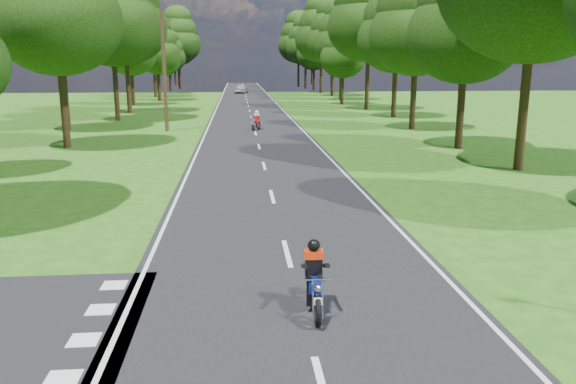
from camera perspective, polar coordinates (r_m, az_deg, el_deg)
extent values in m
plane|color=#245112|center=(11.99, 0.75, -9.47)|extent=(160.00, 160.00, 0.00)
cube|color=black|center=(61.20, -4.05, 8.69)|extent=(7.00, 140.00, 0.02)
cube|color=silver|center=(13.84, -0.09, -6.23)|extent=(0.12, 2.00, 0.01)
cube|color=silver|center=(19.59, -1.62, -0.45)|extent=(0.12, 2.00, 0.01)
cube|color=silver|center=(25.45, -2.44, 2.68)|extent=(0.12, 2.00, 0.01)
cube|color=silver|center=(31.37, -2.96, 4.64)|extent=(0.12, 2.00, 0.01)
cube|color=silver|center=(37.31, -3.32, 5.97)|extent=(0.12, 2.00, 0.01)
cube|color=silver|center=(43.27, -3.58, 6.94)|extent=(0.12, 2.00, 0.01)
cube|color=silver|center=(49.24, -3.77, 7.67)|extent=(0.12, 2.00, 0.01)
cube|color=silver|center=(55.22, -3.93, 8.24)|extent=(0.12, 2.00, 0.01)
cube|color=silver|center=(61.20, -4.05, 8.71)|extent=(0.12, 2.00, 0.01)
cube|color=silver|center=(67.18, -4.15, 9.09)|extent=(0.12, 2.00, 0.01)
cube|color=silver|center=(73.17, -4.24, 9.40)|extent=(0.12, 2.00, 0.01)
cube|color=silver|center=(79.16, -4.31, 9.67)|extent=(0.12, 2.00, 0.01)
cube|color=silver|center=(85.15, -4.37, 9.90)|extent=(0.12, 2.00, 0.01)
cube|color=silver|center=(91.14, -4.43, 10.11)|extent=(0.12, 2.00, 0.01)
cube|color=silver|center=(97.13, -4.48, 10.28)|extent=(0.12, 2.00, 0.01)
cube|color=silver|center=(103.12, -4.52, 10.44)|extent=(0.12, 2.00, 0.01)
cube|color=silver|center=(109.12, -4.56, 10.58)|extent=(0.12, 2.00, 0.01)
cube|color=silver|center=(115.11, -4.59, 10.70)|extent=(0.12, 2.00, 0.01)
cube|color=silver|center=(121.11, -4.62, 10.81)|extent=(0.12, 2.00, 0.01)
cube|color=silver|center=(127.10, -4.65, 10.91)|extent=(0.12, 2.00, 0.01)
cube|color=silver|center=(61.23, -7.17, 8.64)|extent=(0.10, 140.00, 0.01)
cube|color=silver|center=(61.35, -0.93, 8.75)|extent=(0.10, 140.00, 0.01)
cube|color=silver|center=(9.35, -21.94, -17.20)|extent=(0.50, 0.50, 0.01)
cube|color=silver|center=(10.36, -20.02, -13.94)|extent=(0.50, 0.50, 0.01)
cube|color=silver|center=(11.41, -18.49, -11.25)|extent=(0.50, 0.50, 0.01)
cube|color=silver|center=(12.49, -17.24, -9.02)|extent=(0.50, 0.50, 0.01)
cylinder|color=black|center=(33.25, -21.75, 7.57)|extent=(0.40, 0.40, 3.91)
ellipsoid|color=black|center=(33.22, -22.47, 15.85)|extent=(6.85, 6.85, 5.82)
cylinder|color=black|center=(41.98, -21.64, 8.44)|extent=(0.40, 0.40, 3.79)
ellipsoid|color=black|center=(41.94, -22.19, 14.80)|extent=(6.64, 6.64, 5.64)
ellipsoid|color=black|center=(42.07, -22.41, 17.30)|extent=(5.69, 5.69, 4.84)
cylinder|color=black|center=(47.67, -17.04, 9.54)|extent=(0.40, 0.40, 4.32)
ellipsoid|color=black|center=(47.70, -17.48, 15.91)|extent=(7.56, 7.56, 6.42)
cylinder|color=black|center=(55.10, -15.91, 10.05)|extent=(0.40, 0.40, 4.40)
ellipsoid|color=black|center=(55.14, -16.27, 15.67)|extent=(7.71, 7.71, 6.55)
ellipsoid|color=black|center=(55.30, -16.42, 17.89)|extent=(6.60, 6.60, 5.61)
cylinder|color=black|center=(64.89, -15.50, 9.91)|extent=(0.40, 0.40, 3.20)
ellipsoid|color=black|center=(64.83, -15.71, 13.39)|extent=(5.60, 5.60, 4.76)
ellipsoid|color=black|center=(64.87, -15.80, 14.76)|extent=(4.80, 4.80, 4.08)
ellipsoid|color=black|center=(64.95, -15.89, 16.14)|extent=(3.60, 3.60, 3.06)
cylinder|color=black|center=(71.88, -12.98, 10.32)|extent=(0.40, 0.40, 3.22)
ellipsoid|color=black|center=(71.82, -13.14, 13.47)|extent=(5.64, 5.64, 4.79)
ellipsoid|color=black|center=(71.86, -13.21, 14.72)|extent=(4.83, 4.83, 4.11)
ellipsoid|color=black|center=(71.94, -13.27, 15.97)|extent=(3.62, 3.62, 3.08)
cylinder|color=black|center=(79.77, -13.35, 10.67)|extent=(0.40, 0.40, 3.61)
ellipsoid|color=black|center=(79.73, -13.52, 13.86)|extent=(6.31, 6.31, 5.37)
ellipsoid|color=black|center=(79.79, -13.59, 15.12)|extent=(5.41, 5.41, 4.60)
ellipsoid|color=black|center=(79.89, -13.66, 16.38)|extent=(4.06, 4.06, 3.45)
cylinder|color=black|center=(87.49, -12.38, 10.59)|extent=(0.40, 0.40, 2.67)
ellipsoid|color=black|center=(87.43, -12.49, 12.74)|extent=(4.67, 4.67, 3.97)
ellipsoid|color=black|center=(87.44, -12.53, 13.59)|extent=(4.00, 4.00, 3.40)
ellipsoid|color=black|center=(87.47, -12.58, 14.44)|extent=(3.00, 3.00, 2.55)
cylinder|color=black|center=(96.60, -11.86, 10.94)|extent=(0.40, 0.40, 3.09)
ellipsoid|color=black|center=(96.55, -11.97, 13.19)|extent=(5.40, 5.40, 4.59)
ellipsoid|color=black|center=(96.58, -12.01, 14.08)|extent=(4.63, 4.63, 3.93)
ellipsoid|color=black|center=(96.62, -12.05, 14.97)|extent=(3.47, 3.47, 2.95)
cylinder|color=black|center=(102.95, -10.93, 11.48)|extent=(0.40, 0.40, 4.48)
ellipsoid|color=black|center=(102.98, -11.06, 14.54)|extent=(7.84, 7.84, 6.66)
ellipsoid|color=black|center=(103.07, -11.12, 15.76)|extent=(6.72, 6.72, 5.71)
ellipsoid|color=black|center=(103.20, -11.17, 16.96)|extent=(5.04, 5.04, 4.28)
cylinder|color=black|center=(111.99, -11.01, 11.48)|extent=(0.40, 0.40, 4.09)
ellipsoid|color=black|center=(111.99, -11.13, 14.06)|extent=(7.16, 7.16, 6.09)
ellipsoid|color=black|center=(112.05, -11.17, 15.08)|extent=(6.14, 6.14, 5.22)
ellipsoid|color=black|center=(112.15, -11.22, 16.09)|extent=(4.61, 4.61, 3.92)
cylinder|color=black|center=(26.33, 22.73, 6.99)|extent=(0.40, 0.40, 4.56)
cylinder|color=black|center=(32.19, 17.09, 7.39)|extent=(0.40, 0.40, 3.49)
ellipsoid|color=black|center=(32.10, 17.62, 15.04)|extent=(6.12, 6.12, 5.20)
ellipsoid|color=black|center=(32.22, 17.83, 18.06)|extent=(5.24, 5.24, 4.46)
cylinder|color=black|center=(40.57, 12.58, 8.83)|extent=(0.40, 0.40, 3.69)
ellipsoid|color=black|center=(40.52, 12.91, 15.25)|extent=(6.46, 6.46, 5.49)
ellipsoid|color=black|center=(40.64, 13.04, 17.79)|extent=(5.54, 5.54, 4.71)
cylinder|color=black|center=(49.34, 10.73, 9.64)|extent=(0.40, 0.40, 3.74)
ellipsoid|color=black|center=(49.30, 10.96, 14.99)|extent=(6.55, 6.55, 5.57)
ellipsoid|color=black|center=(49.40, 11.05, 17.10)|extent=(5.62, 5.62, 4.77)
cylinder|color=black|center=(57.24, 8.04, 10.62)|extent=(0.40, 0.40, 4.64)
ellipsoid|color=black|center=(57.30, 8.22, 16.34)|extent=(8.12, 8.12, 6.91)
ellipsoid|color=black|center=(57.48, 8.30, 18.59)|extent=(6.96, 6.96, 5.92)
cylinder|color=black|center=(64.09, 5.52, 10.15)|extent=(0.40, 0.40, 2.91)
ellipsoid|color=black|center=(64.01, 5.59, 13.35)|extent=(5.09, 5.09, 4.33)
ellipsoid|color=black|center=(64.04, 5.62, 14.62)|extent=(4.36, 4.36, 3.71)
ellipsoid|color=black|center=(64.10, 5.65, 15.89)|extent=(3.27, 3.27, 2.78)
cylinder|color=black|center=(71.64, 5.40, 10.84)|extent=(0.40, 0.40, 3.88)
ellipsoid|color=black|center=(71.62, 5.48, 14.66)|extent=(6.78, 6.78, 5.77)
ellipsoid|color=black|center=(71.70, 5.51, 16.17)|extent=(5.81, 5.81, 4.94)
ellipsoid|color=black|center=(71.83, 5.55, 17.67)|extent=(4.36, 4.36, 3.71)
cylinder|color=black|center=(80.03, 4.52, 11.19)|extent=(0.40, 0.40, 4.18)
ellipsoid|color=black|center=(80.03, 4.59, 14.87)|extent=(7.31, 7.31, 6.21)
ellipsoid|color=black|center=(80.13, 4.62, 16.32)|extent=(6.27, 6.27, 5.33)
ellipsoid|color=black|center=(80.27, 4.65, 17.78)|extent=(4.70, 4.70, 4.00)
cylinder|color=black|center=(88.82, 3.36, 11.53)|extent=(0.40, 0.40, 4.63)
ellipsoid|color=black|center=(88.86, 3.41, 15.21)|extent=(8.11, 8.11, 6.89)
ellipsoid|color=black|center=(88.98, 3.43, 16.66)|extent=(6.95, 6.95, 5.91)
ellipsoid|color=black|center=(89.15, 3.45, 18.11)|extent=(5.21, 5.21, 4.43)
cylinder|color=black|center=(96.04, 2.65, 11.27)|extent=(0.40, 0.40, 3.36)
ellipsoid|color=black|center=(96.00, 2.67, 13.74)|extent=(5.88, 5.88, 5.00)
ellipsoid|color=black|center=(96.04, 2.68, 14.71)|extent=(5.04, 5.04, 4.29)
ellipsoid|color=black|center=(96.10, 2.69, 15.69)|extent=(3.78, 3.78, 3.21)
cylinder|color=black|center=(103.13, 1.79, 11.59)|extent=(0.40, 0.40, 4.09)
ellipsoid|color=black|center=(103.12, 1.81, 14.39)|extent=(7.15, 7.15, 6.08)
ellipsoid|color=black|center=(103.19, 1.82, 15.50)|extent=(6.13, 6.13, 5.21)
ellipsoid|color=black|center=(103.30, 1.83, 16.60)|extent=(4.60, 4.60, 3.91)
cylinder|color=black|center=(110.78, 1.07, 11.80)|extent=(0.40, 0.40, 4.48)
ellipsoid|color=black|center=(110.80, 1.08, 14.65)|extent=(7.84, 7.84, 6.66)
ellipsoid|color=black|center=(110.88, 1.08, 15.78)|extent=(6.72, 6.72, 5.71)
ellipsoid|color=black|center=(111.01, 1.09, 16.90)|extent=(5.04, 5.04, 4.28)
cylinder|color=black|center=(121.73, -11.38, 11.51)|extent=(0.40, 0.40, 3.84)
ellipsoid|color=black|center=(121.72, -11.48, 13.73)|extent=(6.72, 6.72, 5.71)
ellipsoid|color=black|center=(121.76, -11.52, 14.61)|extent=(5.76, 5.76, 4.90)
ellipsoid|color=black|center=(121.84, -11.56, 15.49)|extent=(4.32, 4.32, 3.67)
cylinder|color=black|center=(124.10, 2.44, 11.84)|extent=(0.40, 0.40, 4.16)
ellipsoid|color=black|center=(124.10, 2.47, 14.21)|extent=(7.28, 7.28, 6.19)
ellipsoid|color=black|center=(124.16, 2.48, 15.14)|extent=(6.24, 6.24, 5.30)
ellipsoid|color=black|center=(124.25, 2.49, 16.08)|extent=(4.68, 4.68, 3.98)
cylinder|color=black|center=(107.09, -13.31, 11.16)|extent=(0.40, 0.40, 3.52)
ellipsoid|color=black|center=(107.06, -13.44, 13.48)|extent=(6.16, 6.16, 5.24)
ellipsoid|color=black|center=(107.10, -13.49, 14.39)|extent=(5.28, 5.28, 4.49)
ellipsoid|color=black|center=(107.17, -13.54, 15.31)|extent=(3.96, 3.96, 3.37)
cylinder|color=black|center=(110.54, 4.46, 11.76)|extent=(0.40, 0.40, 4.48)
ellipsoid|color=black|center=(110.56, 4.51, 14.62)|extent=(7.84, 7.84, 6.66)
ellipsoid|color=black|center=(110.65, 4.53, 15.75)|extent=(6.72, 6.72, 5.71)
ellipsoid|color=black|center=(110.77, 4.55, 16.88)|extent=(5.04, 5.04, 4.28)
cylinder|color=#382616|center=(39.32, -12.46, 11.86)|extent=(0.26, 0.26, 8.00)
cube|color=#382616|center=(39.41, -12.70, 16.66)|extent=(1.20, 0.10, 0.10)
imported|color=#B9BDC1|center=(87.30, -4.75, 10.44)|extent=(2.39, 4.42, 1.43)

